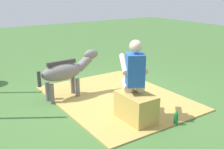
{
  "coord_description": "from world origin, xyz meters",
  "views": [
    {
      "loc": [
        -4.33,
        2.69,
        2.12
      ],
      "look_at": [
        -0.17,
        -0.09,
        0.55
      ],
      "focal_mm": 44.19,
      "sensor_mm": 36.0,
      "label": 1
    }
  ],
  "objects": [
    {
      "name": "person_seated",
      "position": [
        -0.93,
        -0.02,
        0.75
      ],
      "size": [
        0.72,
        0.6,
        1.36
      ],
      "color": "beige",
      "rests_on": "ground"
    },
    {
      "name": "pony_standing",
      "position": [
        0.5,
        0.56,
        0.55
      ],
      "size": [
        0.36,
        1.35,
        0.92
      ],
      "color": "slate",
      "rests_on": "ground"
    },
    {
      "name": "ground_plane",
      "position": [
        0.0,
        0.0,
        0.0
      ],
      "size": [
        24.0,
        24.0,
        0.0
      ],
      "primitive_type": "plane",
      "color": "#426B33"
    },
    {
      "name": "soda_bottle",
      "position": [
        -1.55,
        -0.41,
        0.12
      ],
      "size": [
        0.07,
        0.07,
        0.25
      ],
      "color": "#197233",
      "rests_on": "ground"
    },
    {
      "name": "hay_bale",
      "position": [
        -1.08,
        0.04,
        0.24
      ],
      "size": [
        0.68,
        0.43,
        0.48
      ],
      "primitive_type": "cube",
      "color": "tan",
      "rests_on": "ground"
    },
    {
      "name": "hay_patch",
      "position": [
        -0.09,
        -0.26,
        0.01
      ],
      "size": [
        2.97,
        2.29,
        0.02
      ],
      "primitive_type": "cube",
      "color": "tan",
      "rests_on": "ground"
    }
  ]
}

